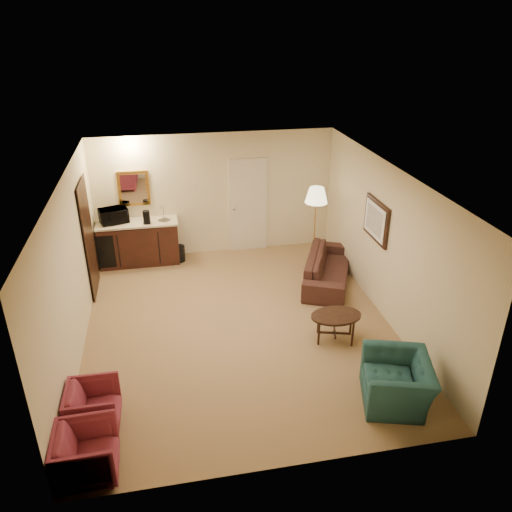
{
  "coord_description": "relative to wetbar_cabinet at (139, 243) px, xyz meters",
  "views": [
    {
      "loc": [
        -1.07,
        -6.99,
        4.72
      ],
      "look_at": [
        0.39,
        0.5,
        1.02
      ],
      "focal_mm": 35.0,
      "sensor_mm": 36.0,
      "label": 1
    }
  ],
  "objects": [
    {
      "name": "ground",
      "position": [
        1.65,
        -2.72,
        -0.46
      ],
      "size": [
        6.0,
        6.0,
        0.0
      ],
      "primitive_type": "plane",
      "color": "#94704B",
      "rests_on": "ground"
    },
    {
      "name": "room_walls",
      "position": [
        1.55,
        -1.95,
        1.26
      ],
      "size": [
        5.02,
        6.01,
        2.61
      ],
      "color": "beige",
      "rests_on": "ground"
    },
    {
      "name": "wetbar_cabinet",
      "position": [
        0.0,
        0.0,
        0.0
      ],
      "size": [
        1.64,
        0.58,
        0.92
      ],
      "primitive_type": "cube",
      "color": "#391612",
      "rests_on": "ground"
    },
    {
      "name": "sofa",
      "position": [
        3.6,
        -1.53,
        -0.07
      ],
      "size": [
        1.33,
        2.05,
        0.77
      ],
      "primitive_type": "imported",
      "rotation": [
        0.0,
        0.0,
        1.16
      ],
      "color": "black",
      "rests_on": "ground"
    },
    {
      "name": "teal_armchair",
      "position": [
        3.43,
        -4.92,
        -0.03
      ],
      "size": [
        0.88,
        1.11,
        0.85
      ],
      "primitive_type": "imported",
      "rotation": [
        0.0,
        0.0,
        -1.85
      ],
      "color": "#1D4A49",
      "rests_on": "ground"
    },
    {
      "name": "rose_chair_near",
      "position": [
        -0.5,
        -4.61,
        -0.14
      ],
      "size": [
        0.6,
        0.63,
        0.65
      ],
      "primitive_type": "imported",
      "rotation": [
        0.0,
        0.0,
        1.56
      ],
      "color": "maroon",
      "rests_on": "ground"
    },
    {
      "name": "rose_chair_far",
      "position": [
        -0.5,
        -5.38,
        -0.12
      ],
      "size": [
        0.64,
        0.68,
        0.69
      ],
      "primitive_type": "imported",
      "rotation": [
        0.0,
        0.0,
        1.6
      ],
      "color": "maroon",
      "rests_on": "ground"
    },
    {
      "name": "coffee_table",
      "position": [
        3.09,
        -3.42,
        -0.23
      ],
      "size": [
        0.93,
        0.75,
        0.46
      ],
      "primitive_type": "cube",
      "rotation": [
        0.0,
        0.0,
        -0.28
      ],
      "color": "black",
      "rests_on": "ground"
    },
    {
      "name": "floor_lamp",
      "position": [
        3.53,
        -0.78,
        0.38
      ],
      "size": [
        0.59,
        0.59,
        1.69
      ],
      "primitive_type": "cube",
      "rotation": [
        0.0,
        0.0,
        0.4
      ],
      "color": "#C18840",
      "rests_on": "ground"
    },
    {
      "name": "waste_bin",
      "position": [
        0.79,
        -0.07,
        -0.29
      ],
      "size": [
        0.31,
        0.31,
        0.33
      ],
      "primitive_type": "cylinder",
      "rotation": [
        0.0,
        0.0,
        0.16
      ],
      "color": "black",
      "rests_on": "ground"
    },
    {
      "name": "microwave",
      "position": [
        -0.45,
        0.05,
        0.64
      ],
      "size": [
        0.61,
        0.45,
        0.37
      ],
      "primitive_type": "imported",
      "rotation": [
        0.0,
        0.0,
        0.31
      ],
      "color": "black",
      "rests_on": "wetbar_cabinet"
    },
    {
      "name": "coffee_maker",
      "position": [
        0.21,
        -0.12,
        0.59
      ],
      "size": [
        0.18,
        0.18,
        0.27
      ],
      "primitive_type": "cylinder",
      "rotation": [
        0.0,
        0.0,
        0.32
      ],
      "color": "black",
      "rests_on": "wetbar_cabinet"
    }
  ]
}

